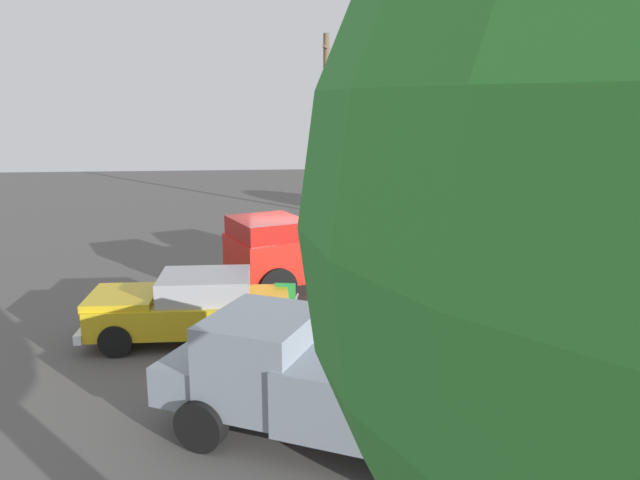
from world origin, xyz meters
The scene contains 10 objects.
ground_plane centered at (0.00, 0.00, 0.00)m, with size 60.00×60.00×0.00m, color #514F4C.
vintage_fire_truck centered at (-0.87, 0.09, 1.20)m, with size 6.33×4.26×2.59m.
classic_hot_rod centered at (2.52, 3.70, 0.75)m, with size 4.39×1.96×1.46m.
parked_pickup centered at (0.17, 8.04, 0.99)m, with size 5.10×3.75×1.90m.
lawn_chair_near_truck centered at (-5.35, -1.69, 0.59)m, with size 0.69×0.68×1.02m.
lawn_chair_by_car centered at (0.40, 2.93, 0.59)m, with size 0.58×0.58×1.02m.
spectator_seated centered at (-5.25, -1.62, 0.70)m, with size 0.65×0.61×1.29m.
spectator_standing centered at (-4.40, -1.42, 0.96)m, with size 0.64×0.36×1.68m.
oak_tree_left centered at (-11.13, -3.94, 3.51)m, with size 3.05×3.05×5.08m.
utility_pole centered at (-2.03, -11.31, 4.13)m, with size 0.50×1.68×7.96m.
Camera 1 is at (0.92, 16.65, 5.12)m, focal length 34.67 mm.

